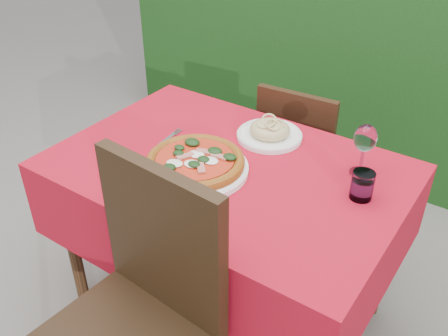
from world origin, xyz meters
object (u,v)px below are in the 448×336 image
Objects in this scene: wine_glass at (365,140)px; chair_far at (299,153)px; chair_near at (140,306)px; pasta_plate at (270,132)px; pizza_plate at (195,164)px; fork at (164,142)px; water_glass at (362,187)px.

chair_far is at bearing 135.73° from wine_glass.
pasta_plate is (-0.05, 0.82, 0.20)m from chair_near.
pizza_plate reaches higher than fork.
water_glass reaches higher than pizza_plate.
water_glass is 0.77m from fork.
chair_far is at bearing 85.35° from pizza_plate.
chair_near reaches higher than fork.
wine_glass is at bearing 12.10° from fork.
chair_far reaches higher than pizza_plate.
wine_glass reaches higher than chair_far.
chair_far is at bearing 95.45° from pasta_plate.
wine_glass is (-0.06, 0.13, 0.09)m from water_glass.
chair_near is at bearing -62.43° from fork.
pasta_plate reaches higher than pizza_plate.
pizza_plate is 1.47× the size of pasta_plate.
chair_near reaches higher than wine_glass.
chair_far is 8.47× the size of water_glass.
fork is at bearing 127.56° from chair_near.
wine_glass is (0.43, -0.41, 0.41)m from chair_far.
fork is at bearing 62.34° from chair_far.
pizza_plate is 1.95× the size of wine_glass.
pizza_plate is at bearing 111.24° from chair_near.
chair_near is at bearing -86.68° from pasta_plate.
chair_far is at bearing 131.30° from water_glass.
wine_glass is (0.39, -0.04, 0.11)m from pasta_plate.
wine_glass is at bearing 131.81° from chair_far.
wine_glass is at bearing 33.21° from pizza_plate.
chair_near is 10.38× the size of water_glass.
chair_near reaches higher than pasta_plate.
pasta_plate is 0.42m from fork.
chair_near is 0.91m from wine_glass.
pizza_plate is 0.57m from water_glass.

